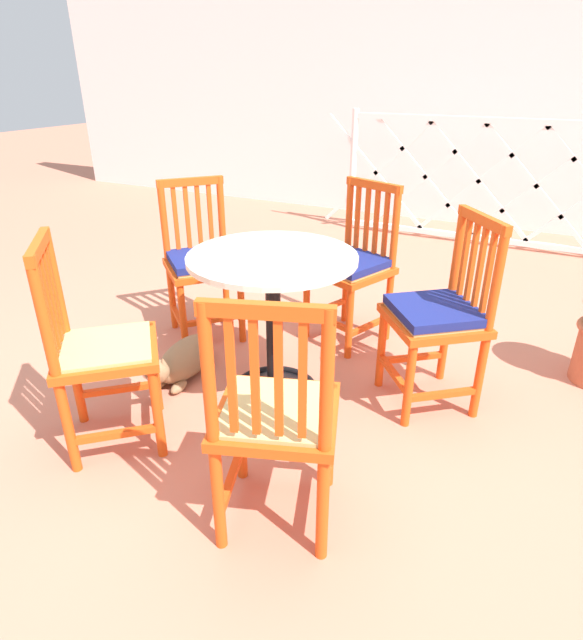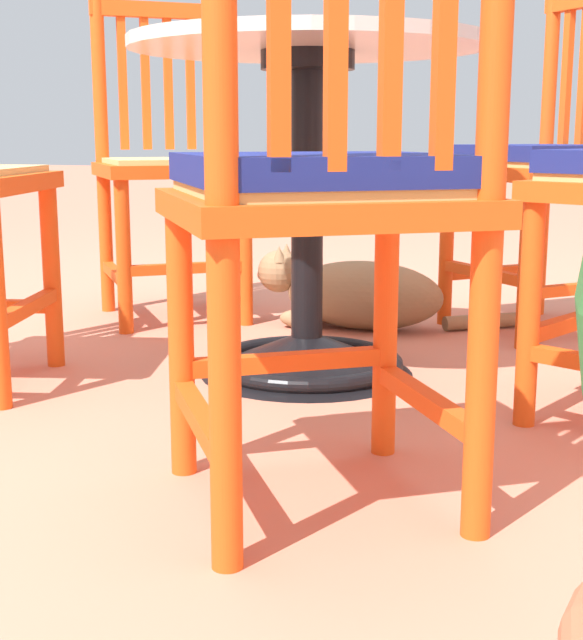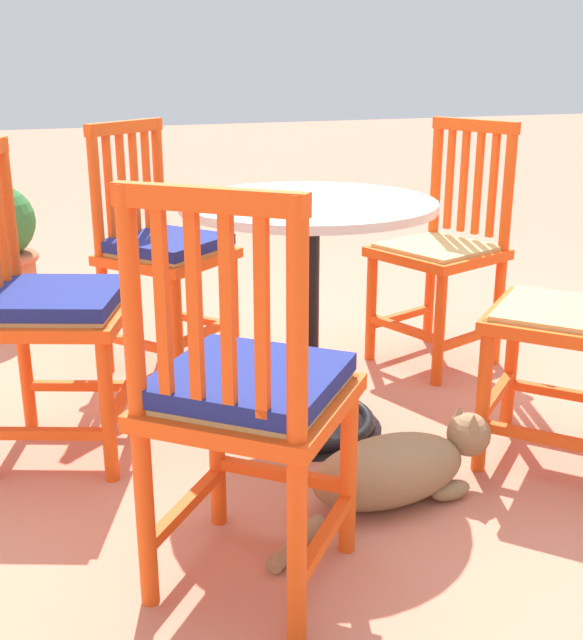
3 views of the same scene
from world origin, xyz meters
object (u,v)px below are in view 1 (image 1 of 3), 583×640
Objects in this scene: orange_chair_near_fence at (99,352)px; orange_chair_by_planter at (438,317)px; cafe_table at (274,344)px; tabby_cat at (183,361)px; orange_chair_at_corner at (276,420)px; orange_chair_tucked_in at (352,267)px; orange_chair_facing_out at (202,264)px.

orange_chair_near_fence and orange_chair_by_planter have the same top height.
tabby_cat is (-0.51, -0.07, -0.19)m from cafe_table.
orange_chair_at_corner is at bearing -35.38° from tabby_cat.
orange_chair_tucked_in is 1.00× the size of orange_chair_at_corner.
tabby_cat is (-0.04, 0.55, -0.34)m from orange_chair_near_fence.
orange_chair_by_planter is 1.30m from tabby_cat.
orange_chair_near_fence is 1.00× the size of orange_chair_at_corner.
orange_chair_facing_out is at bearing 149.08° from cafe_table.
orange_chair_facing_out is at bearing -157.07° from orange_chair_tucked_in.
orange_chair_tucked_in is at bearing 53.27° from tabby_cat.
orange_chair_at_corner is 1.05m from orange_chair_by_planter.
orange_chair_facing_out is 1.00× the size of orange_chair_near_fence.
orange_chair_tucked_in is at bearing 142.39° from orange_chair_by_planter.
orange_chair_by_planter is 1.27× the size of tabby_cat.
orange_chair_near_fence is (0.22, -1.03, -0.01)m from orange_chair_facing_out.
tabby_cat is (-0.61, -0.82, -0.35)m from orange_chair_tucked_in.
orange_chair_tucked_in and orange_chair_near_fence have the same top height.
orange_chair_tucked_in is at bearing 100.90° from orange_chair_at_corner.
cafe_table reaches higher than tabby_cat.
orange_chair_tucked_in is 1.00× the size of orange_chair_by_planter.
orange_chair_by_planter is at bearing -37.61° from orange_chair_tucked_in.
orange_chair_facing_out is 1.27× the size of tabby_cat.
orange_chair_near_fence is at bearing -127.24° from cafe_table.
cafe_table is at bearing -97.99° from orange_chair_tucked_in.
orange_chair_near_fence reaches higher than cafe_table.
orange_chair_by_planter is at bearing 72.79° from orange_chair_at_corner.
orange_chair_at_corner is (1.08, -1.11, -0.01)m from orange_chair_facing_out.
cafe_table is at bearing 52.76° from orange_chair_near_fence.
orange_chair_at_corner is at bearing -107.21° from orange_chair_by_planter.
cafe_table is 0.54m from tabby_cat.
orange_chair_at_corner is 1.27× the size of tabby_cat.
orange_chair_by_planter is (0.31, 1.00, 0.01)m from orange_chair_at_corner.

